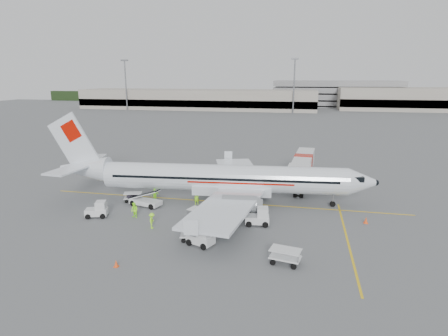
{
  "coord_description": "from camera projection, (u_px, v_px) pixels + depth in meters",
  "views": [
    {
      "loc": [
        9.38,
        -42.37,
        14.9
      ],
      "look_at": [
        0.0,
        2.0,
        3.8
      ],
      "focal_mm": 30.0,
      "sensor_mm": 36.0,
      "label": 1
    }
  ],
  "objects": [
    {
      "name": "crew_c",
      "position": [
        152.0,
        221.0,
        37.58
      ],
      "size": [
        0.81,
        1.15,
        1.62
      ],
      "primitive_type": "imported",
      "rotation": [
        0.0,
        0.0,
        1.78
      ],
      "color": "#98F41F",
      "rests_on": "ground"
    },
    {
      "name": "crew_a",
      "position": [
        197.0,
        198.0,
        44.59
      ],
      "size": [
        0.71,
        0.64,
        1.64
      ],
      "primitive_type": "imported",
      "rotation": [
        0.0,
        0.0,
        0.52
      ],
      "color": "#98F41F",
      "rests_on": "ground"
    },
    {
      "name": "cone_port",
      "position": [
        267.0,
        167.0,
        61.66
      ],
      "size": [
        0.4,
        0.4,
        0.66
      ],
      "primitive_type": "cone",
      "color": "#FF4F16",
      "rests_on": "ground"
    },
    {
      "name": "cart_loaded_b",
      "position": [
        133.0,
        197.0,
        45.78
      ],
      "size": [
        2.43,
        1.87,
        1.12
      ],
      "primitive_type": null,
      "rotation": [
        0.0,
        0.0,
        0.32
      ],
      "color": "silver",
      "rests_on": "ground"
    },
    {
      "name": "tug_aft",
      "position": [
        96.0,
        209.0,
        40.63
      ],
      "size": [
        2.56,
        1.91,
        1.76
      ],
      "primitive_type": null,
      "rotation": [
        0.0,
        0.0,
        0.3
      ],
      "color": "silver",
      "rests_on": "ground"
    },
    {
      "name": "cart_loaded_a",
      "position": [
        200.0,
        215.0,
        39.58
      ],
      "size": [
        2.83,
        2.2,
        1.3
      ],
      "primitive_type": null,
      "rotation": [
        0.0,
        0.0,
        -0.33
      ],
      "color": "silver",
      "rests_on": "ground"
    },
    {
      "name": "aircraft",
      "position": [
        224.0,
        160.0,
        44.27
      ],
      "size": [
        40.69,
        33.23,
        10.51
      ],
      "primitive_type": null,
      "rotation": [
        0.0,
        0.0,
        0.09
      ],
      "color": "white",
      "rests_on": "ground"
    },
    {
      "name": "parking_garage",
      "position": [
        336.0,
        93.0,
        191.05
      ],
      "size": [
        62.0,
        24.0,
        14.0
      ],
      "primitive_type": null,
      "color": "slate",
      "rests_on": "ground"
    },
    {
      "name": "jet_bridge",
      "position": [
        303.0,
        170.0,
        52.39
      ],
      "size": [
        4.32,
        16.6,
        4.31
      ],
      "primitive_type": null,
      "rotation": [
        0.0,
        0.0,
        -0.08
      ],
      "color": "silver",
      "rests_on": "ground"
    },
    {
      "name": "cone_stbd",
      "position": [
        116.0,
        263.0,
        30.05
      ],
      "size": [
        0.37,
        0.37,
        0.61
      ],
      "primitive_type": "cone",
      "color": "#FF4F16",
      "rests_on": "ground"
    },
    {
      "name": "terminal_west",
      "position": [
        197.0,
        99.0,
        176.2
      ],
      "size": [
        110.0,
        22.0,
        9.0
      ],
      "primitive_type": null,
      "color": "gray",
      "rests_on": "ground"
    },
    {
      "name": "tug_mid",
      "position": [
        201.0,
        236.0,
        33.8
      ],
      "size": [
        2.73,
        2.15,
        1.85
      ],
      "primitive_type": null,
      "rotation": [
        0.0,
        0.0,
        -0.38
      ],
      "color": "silver",
      "rests_on": "ground"
    },
    {
      "name": "cart_empty_a",
      "position": [
        193.0,
        234.0,
        34.86
      ],
      "size": [
        2.51,
        1.78,
        1.2
      ],
      "primitive_type": null,
      "rotation": [
        0.0,
        0.0,
        0.2
      ],
      "color": "silver",
      "rests_on": "ground"
    },
    {
      "name": "crew_d",
      "position": [
        155.0,
        195.0,
        45.65
      ],
      "size": [
        1.02,
        0.87,
        1.64
      ],
      "primitive_type": "imported",
      "rotation": [
        0.0,
        0.0,
        3.74
      ],
      "color": "#98F41F",
      "rests_on": "ground"
    },
    {
      "name": "mast_west",
      "position": [
        126.0,
        86.0,
        169.28
      ],
      "size": [
        3.2,
        1.2,
        22.0
      ],
      "primitive_type": null,
      "color": "slate",
      "rests_on": "ground"
    },
    {
      "name": "stripe_lead",
      "position": [
        221.0,
        202.0,
        45.69
      ],
      "size": [
        44.0,
        0.2,
        0.01
      ],
      "primitive_type": "cube",
      "color": "yellow",
      "rests_on": "ground"
    },
    {
      "name": "mast_center",
      "position": [
        294.0,
        86.0,
        154.21
      ],
      "size": [
        3.2,
        1.2,
        22.0
      ],
      "primitive_type": null,
      "color": "slate",
      "rests_on": "ground"
    },
    {
      "name": "cart_empty_b",
      "position": [
        285.0,
        256.0,
        30.46
      ],
      "size": [
        2.72,
        1.93,
        1.29
      ],
      "primitive_type": null,
      "rotation": [
        0.0,
        0.0,
        -0.21
      ],
      "color": "silver",
      "rests_on": "ground"
    },
    {
      "name": "tug_fore",
      "position": [
        257.0,
        216.0,
        38.43
      ],
      "size": [
        2.6,
        1.7,
        1.89
      ],
      "primitive_type": null,
      "rotation": [
        0.0,
        0.0,
        0.13
      ],
      "color": "silver",
      "rests_on": "ground"
    },
    {
      "name": "treeline",
      "position": [
        287.0,
        98.0,
        211.28
      ],
      "size": [
        300.0,
        3.0,
        6.0
      ],
      "primitive_type": null,
      "color": "black",
      "rests_on": "ground"
    },
    {
      "name": "belt_loader",
      "position": [
        145.0,
        195.0,
        44.01
      ],
      "size": [
        5.36,
        3.12,
        2.73
      ],
      "primitive_type": null,
      "rotation": [
        0.0,
        0.0,
        -0.26
      ],
      "color": "silver",
      "rests_on": "ground"
    },
    {
      "name": "ground",
      "position": [
        221.0,
        202.0,
        45.69
      ],
      "size": [
        360.0,
        360.0,
        0.0
      ],
      "primitive_type": "plane",
      "color": "#56595B"
    },
    {
      "name": "terminal_east",
      "position": [
        442.0,
        99.0,
        168.23
      ],
      "size": [
        90.0,
        26.0,
        10.0
      ],
      "primitive_type": null,
      "color": "gray",
      "rests_on": "ground"
    },
    {
      "name": "stripe_cross",
      "position": [
        347.0,
        239.0,
        35.27
      ],
      "size": [
        0.2,
        20.0,
        0.01
      ],
      "primitive_type": "cube",
      "color": "yellow",
      "rests_on": "ground"
    },
    {
      "name": "cone_nose",
      "position": [
        366.0,
        220.0,
        38.97
      ],
      "size": [
        0.44,
        0.44,
        0.71
      ],
      "primitive_type": "cone",
      "color": "#FF4F16",
      "rests_on": "ground"
    },
    {
      "name": "crew_b",
      "position": [
        134.0,
        210.0,
        40.38
      ],
      "size": [
        1.02,
        0.92,
        1.7
      ],
      "primitive_type": "imported",
      "rotation": [
        0.0,
        0.0,
        -0.41
      ],
      "color": "#98F41F",
      "rests_on": "ground"
    }
  ]
}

